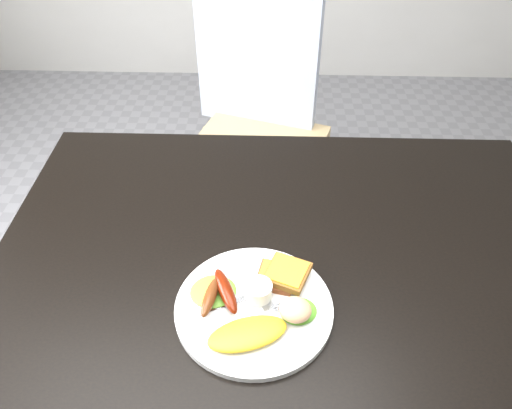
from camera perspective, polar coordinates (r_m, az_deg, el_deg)
The scene contains 14 objects.
dining_table at distance 1.06m, azimuth 3.47°, elevation -5.23°, with size 1.20×0.80×0.04m, color black.
dining_chair at distance 1.80m, azimuth -0.13°, elevation 5.88°, with size 0.45×0.45×0.05m, color tan.
person at distance 1.38m, azimuth 0.85°, elevation 9.67°, with size 0.55×0.37×1.54m, color navy.
plate at distance 0.93m, azimuth -0.24°, elevation -11.73°, with size 0.29×0.29×0.01m, color white.
lettuce_left at distance 0.94m, azimuth -4.91°, elevation -9.84°, with size 0.09×0.08×0.01m, color #539327.
lettuce_right at distance 0.92m, azimuth 4.88°, elevation -12.06°, with size 0.07×0.06×0.01m, color #548D1E.
omelette at distance 0.88m, azimuth -0.98°, elevation -14.55°, with size 0.14×0.07×0.02m, color yellow.
sausage_a at distance 0.91m, azimuth -5.28°, elevation -10.48°, with size 0.02×0.09×0.02m, color brown.
sausage_b at distance 0.92m, azimuth -3.48°, elevation -9.81°, with size 0.03×0.11×0.03m, color #631A0B.
ramekin at distance 0.92m, azimuth 0.28°, elevation -9.82°, with size 0.05×0.05×0.03m, color white.
toast_a at distance 0.96m, azimuth 2.30°, elevation -8.27°, with size 0.07×0.07×0.01m, color brown.
toast_b at distance 0.95m, azimuth 3.59°, elevation -7.82°, with size 0.08×0.08×0.01m, color #995F24.
potato_salad at distance 0.89m, azimuth 4.50°, elevation -11.89°, with size 0.06×0.05×0.03m, color beige.
fork at distance 0.92m, azimuth -3.70°, elevation -11.41°, with size 0.14×0.01×0.00m, color #ADAFB7.
Camera 1 is at (-0.04, -0.72, 1.50)m, focal length 35.00 mm.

